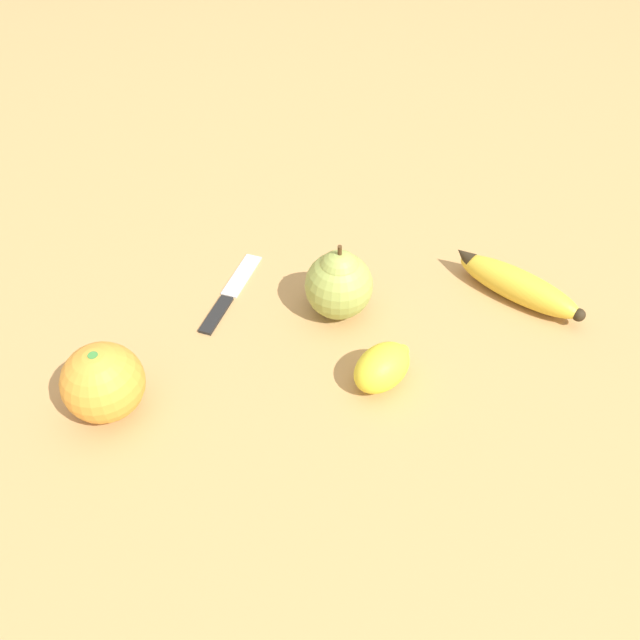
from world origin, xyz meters
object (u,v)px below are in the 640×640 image
Objects in this scene: paring_knife at (229,295)px; pear at (339,283)px; banana at (517,285)px; orange at (103,382)px; lemon at (382,367)px.

pear is at bearing 8.39° from paring_knife.
pear reaches higher than banana.
banana is at bearing 20.53° from pear.
pear is 0.67× the size of paring_knife.
orange is 0.56× the size of paring_knife.
paring_knife is (-0.14, -0.01, -0.04)m from pear.
orange reaches higher than banana.
pear is 0.15m from paring_knife.
pear is (-0.21, -0.08, 0.03)m from banana.
banana is 1.12× the size of paring_knife.
pear reaches higher than lemon.
orange is 0.83× the size of pear.
banana is 0.23m from lemon.
pear is at bearing 45.74° from orange.
orange reaches higher than paring_knife.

